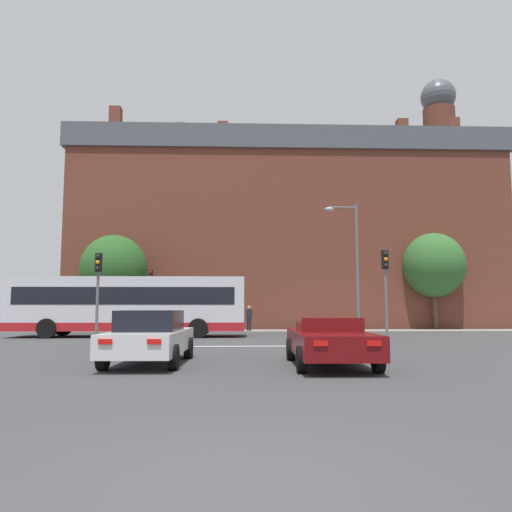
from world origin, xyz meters
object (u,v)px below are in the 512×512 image
object	(u,v)px
traffic_light_near_right	(386,280)
pedestrian_waiting	(249,316)
car_saloon_left	(150,337)
traffic_light_far_left	(151,290)
traffic_light_near_left	(98,282)
bus_crossing_lead	(129,305)
car_roadster_right	(329,341)
pedestrian_walking_east	(208,316)
street_lamp_junction	(352,256)

from	to	relation	value
traffic_light_near_right	pedestrian_waiting	bearing A→B (deg)	113.77
car_saloon_left	traffic_light_far_left	size ratio (longest dim) A/B	1.17
traffic_light_near_left	traffic_light_far_left	bearing A→B (deg)	89.66
pedestrian_waiting	bus_crossing_lead	bearing A→B (deg)	50.75
car_roadster_right	traffic_light_near_right	xyz separation A→B (m)	(3.86, 7.71, 2.04)
car_saloon_left	pedestrian_waiting	distance (m)	19.96
bus_crossing_lead	traffic_light_near_left	bearing A→B (deg)	-0.85
car_saloon_left	traffic_light_near_left	xyz separation A→B (m)	(-3.52, 7.27, 1.86)
car_roadster_right	pedestrian_walking_east	world-z (taller)	pedestrian_walking_east
car_roadster_right	traffic_light_near_right	bearing A→B (deg)	64.32
pedestrian_waiting	car_saloon_left	bearing A→B (deg)	85.88
traffic_light_near_left	car_roadster_right	bearing A→B (deg)	-43.41
traffic_light_near_left	pedestrian_walking_east	world-z (taller)	traffic_light_near_left
bus_crossing_lead	pedestrian_walking_east	world-z (taller)	bus_crossing_lead
car_roadster_right	bus_crossing_lead	bearing A→B (deg)	122.30
traffic_light_far_left	street_lamp_junction	distance (m)	13.85
car_roadster_right	traffic_light_far_left	size ratio (longest dim) A/B	1.18
bus_crossing_lead	street_lamp_junction	distance (m)	12.39
traffic_light_near_left	street_lamp_junction	bearing A→B (deg)	25.31
traffic_light_near_left	pedestrian_walking_east	xyz separation A→B (m)	(3.96, 12.13, -1.58)
car_saloon_left	traffic_light_near_left	world-z (taller)	traffic_light_near_left
car_saloon_left	car_roadster_right	size ratio (longest dim) A/B	0.99
traffic_light_near_left	street_lamp_junction	xyz separation A→B (m)	(12.18, 5.76, 1.78)
pedestrian_waiting	traffic_light_near_right	bearing A→B (deg)	118.72
car_saloon_left	pedestrian_waiting	xyz separation A→B (m)	(3.14, 19.70, 0.23)
car_roadster_right	street_lamp_junction	world-z (taller)	street_lamp_junction
traffic_light_near_right	traffic_light_near_left	size ratio (longest dim) A/B	1.04
bus_crossing_lead	street_lamp_junction	bearing A→B (deg)	90.41
pedestrian_walking_east	pedestrian_waiting	bearing A→B (deg)	-44.20
traffic_light_far_left	pedestrian_walking_east	size ratio (longest dim) A/B	2.32
bus_crossing_lead	traffic_light_near_right	size ratio (longest dim) A/B	3.08
traffic_light_far_left	traffic_light_near_right	world-z (taller)	traffic_light_far_left
bus_crossing_lead	pedestrian_walking_east	distance (m)	7.56
pedestrian_walking_east	traffic_light_near_right	bearing A→B (deg)	-106.94
traffic_light_near_right	pedestrian_waiting	xyz separation A→B (m)	(-5.57, 12.66, -1.72)
car_saloon_left	pedestrian_walking_east	world-z (taller)	pedestrian_walking_east
car_saloon_left	traffic_light_near_left	size ratio (longest dim) A/B	1.23
bus_crossing_lead	pedestrian_waiting	world-z (taller)	bus_crossing_lead
car_saloon_left	street_lamp_junction	size ratio (longest dim) A/B	0.65
car_saloon_left	bus_crossing_lead	distance (m)	13.42
traffic_light_far_left	street_lamp_junction	size ratio (longest dim) A/B	0.56
car_roadster_right	traffic_light_near_left	bearing A→B (deg)	137.51
pedestrian_walking_east	street_lamp_junction	bearing A→B (deg)	-88.56
pedestrian_waiting	pedestrian_walking_east	distance (m)	2.72
traffic_light_near_right	pedestrian_waiting	world-z (taller)	traffic_light_near_right
traffic_light_far_left	pedestrian_walking_east	xyz separation A→B (m)	(3.89, -0.16, -1.70)
car_roadster_right	traffic_light_far_left	bearing A→B (deg)	113.26
car_roadster_right	pedestrian_waiting	world-z (taller)	pedestrian_waiting
traffic_light_near_right	pedestrian_waiting	distance (m)	13.94
car_saloon_left	traffic_light_far_left	bearing A→B (deg)	101.69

